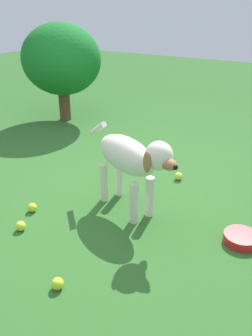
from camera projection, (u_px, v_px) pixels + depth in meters
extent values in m
plane|color=#2D6026|center=(116.00, 189.00, 2.84)|extent=(14.00, 14.00, 0.00)
ellipsoid|color=silver|center=(126.00, 155.00, 2.40)|extent=(0.60, 0.42, 0.25)
cylinder|color=silver|center=(150.00, 197.00, 2.43)|extent=(0.06, 0.06, 0.30)
cylinder|color=silver|center=(134.00, 203.00, 2.35)|extent=(0.06, 0.06, 0.30)
cylinder|color=silver|center=(119.00, 177.00, 2.69)|extent=(0.06, 0.06, 0.30)
cylinder|color=silver|center=(104.00, 183.00, 2.62)|extent=(0.06, 0.06, 0.30)
ellipsoid|color=silver|center=(159.00, 156.00, 2.11)|extent=(0.23, 0.22, 0.18)
ellipsoid|color=#9E663D|center=(168.00, 164.00, 2.06)|extent=(0.15, 0.13, 0.07)
sphere|color=black|center=(175.00, 167.00, 2.02)|extent=(0.03, 0.03, 0.03)
ellipsoid|color=#9E663D|center=(168.00, 155.00, 2.18)|extent=(0.07, 0.06, 0.14)
ellipsoid|color=#9E663D|center=(147.00, 162.00, 2.08)|extent=(0.07, 0.06, 0.14)
cylinder|color=silver|center=(98.00, 128.00, 2.61)|extent=(0.19, 0.11, 0.15)
sphere|color=#D5E434|center=(21.00, 226.00, 2.32)|extent=(0.07, 0.07, 0.07)
sphere|color=#D6D63D|center=(179.00, 176.00, 2.97)|extent=(0.07, 0.07, 0.07)
sphere|color=yellow|center=(32.00, 207.00, 2.52)|extent=(0.07, 0.07, 0.07)
sphere|color=#C8DE2C|center=(58.00, 284.00, 1.85)|extent=(0.07, 0.07, 0.07)
cylinder|color=red|center=(241.00, 238.00, 2.20)|extent=(0.22, 0.22, 0.06)
cylinder|color=brown|center=(65.00, 106.00, 4.41)|extent=(0.14, 0.14, 0.35)
ellipsoid|color=#176B24|center=(61.00, 59.00, 4.16)|extent=(0.99, 0.89, 0.84)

